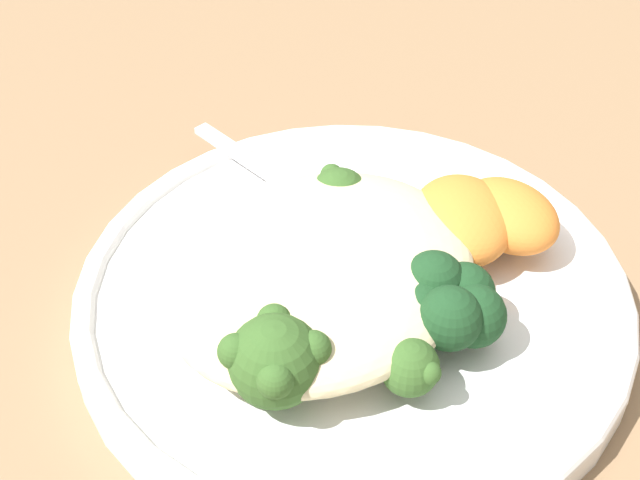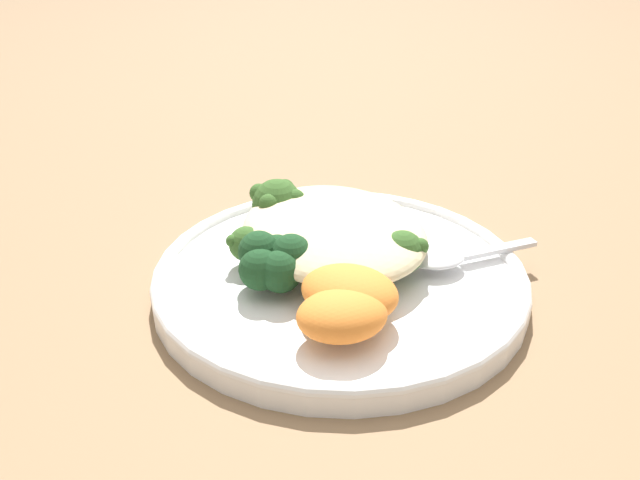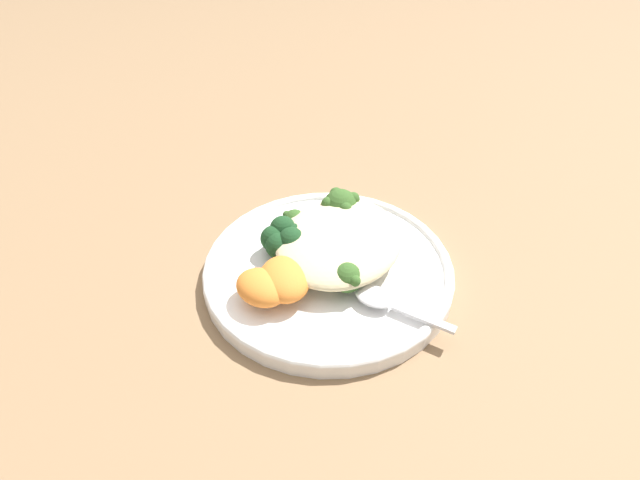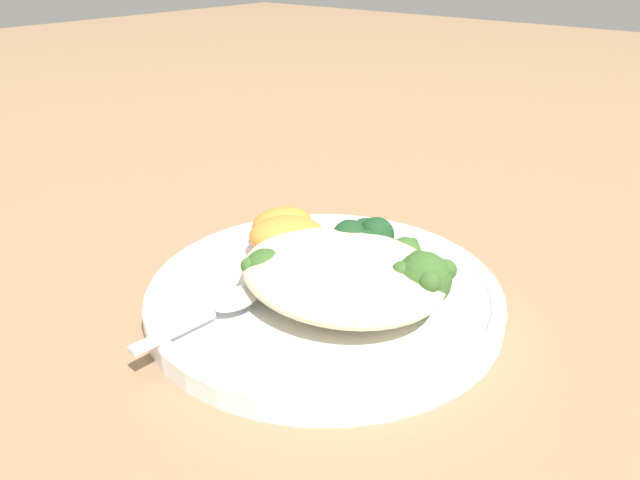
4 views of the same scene
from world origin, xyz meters
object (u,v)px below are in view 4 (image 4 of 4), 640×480
object	(u,v)px
plate	(324,293)
broccoli_stalk_2	(412,278)
sweet_potato_chunk_1	(287,235)
kale_tuft	(361,238)
broccoli_stalk_3	(370,256)
quinoa_mound	(341,273)
broccoli_stalk_1	(335,284)
spoon	(224,304)
broccoli_stalk_0	(276,268)
sweet_potato_chunk_0	(282,224)

from	to	relation	value
plate	broccoli_stalk_2	world-z (taller)	broccoli_stalk_2
sweet_potato_chunk_1	kale_tuft	distance (m)	0.07
broccoli_stalk_3	sweet_potato_chunk_1	xyz separation A→B (m)	(0.08, 0.02, 0.00)
quinoa_mound	kale_tuft	world-z (taller)	kale_tuft
broccoli_stalk_2	sweet_potato_chunk_1	distance (m)	0.13
broccoli_stalk_1	spoon	distance (m)	0.09
plate	spoon	xyz separation A→B (m)	(0.03, 0.08, 0.01)
broccoli_stalk_0	broccoli_stalk_1	distance (m)	0.05
broccoli_stalk_2	kale_tuft	distance (m)	0.08
sweet_potato_chunk_1	kale_tuft	xyz separation A→B (m)	(-0.06, -0.03, 0.00)
sweet_potato_chunk_1	sweet_potato_chunk_0	bearing A→B (deg)	-37.26
broccoli_stalk_0	kale_tuft	bearing A→B (deg)	177.57
sweet_potato_chunk_0	sweet_potato_chunk_1	size ratio (longest dim) A/B	0.88
broccoli_stalk_1	broccoli_stalk_2	distance (m)	0.06
broccoli_stalk_1	broccoli_stalk_0	bearing A→B (deg)	-130.14
plate	broccoli_stalk_3	xyz separation A→B (m)	(-0.01, -0.04, 0.02)
broccoli_stalk_0	broccoli_stalk_2	xyz separation A→B (m)	(-0.10, -0.05, 0.01)
sweet_potato_chunk_0	kale_tuft	world-z (taller)	kale_tuft
kale_tuft	spoon	xyz separation A→B (m)	(0.03, 0.14, -0.01)
plate	sweet_potato_chunk_0	xyz separation A→B (m)	(0.08, -0.04, 0.03)
broccoli_stalk_2	broccoli_stalk_1	bearing A→B (deg)	-143.83
broccoli_stalk_0	broccoli_stalk_1	bearing A→B (deg)	115.57
broccoli_stalk_1	broccoli_stalk_3	distance (m)	0.06
broccoli_stalk_3	sweet_potato_chunk_0	world-z (taller)	sweet_potato_chunk_0
plate	broccoli_stalk_3	world-z (taller)	broccoli_stalk_3
quinoa_mound	broccoli_stalk_2	xyz separation A→B (m)	(-0.05, -0.02, 0.00)
sweet_potato_chunk_0	sweet_potato_chunk_1	xyz separation A→B (m)	(-0.02, 0.02, 0.00)
plate	broccoli_stalk_2	size ratio (longest dim) A/B	2.33
broccoli_stalk_2	broccoli_stalk_3	size ratio (longest dim) A/B	1.30
quinoa_mound	broccoli_stalk_3	distance (m)	0.05
broccoli_stalk_0	broccoli_stalk_3	world-z (taller)	broccoli_stalk_0
broccoli_stalk_3	kale_tuft	world-z (taller)	kale_tuft
quinoa_mound	sweet_potato_chunk_0	world-z (taller)	quinoa_mound
broccoli_stalk_0	broccoli_stalk_2	distance (m)	0.11
plate	broccoli_stalk_0	world-z (taller)	broccoli_stalk_0
broccoli_stalk_3	kale_tuft	xyz separation A→B (m)	(0.02, -0.01, 0.01)
broccoli_stalk_1	quinoa_mound	bearing A→B (deg)	143.23
broccoli_stalk_0	spoon	xyz separation A→B (m)	(0.00, 0.05, -0.01)
kale_tuft	sweet_potato_chunk_0	bearing A→B (deg)	12.16
broccoli_stalk_0	sweet_potato_chunk_0	distance (m)	0.09
broccoli_stalk_3	sweet_potato_chunk_1	distance (m)	0.08
broccoli_stalk_1	spoon	bearing A→B (deg)	-93.49
quinoa_mound	sweet_potato_chunk_1	bearing A→B (deg)	-18.19
broccoli_stalk_0	broccoli_stalk_2	world-z (taller)	broccoli_stalk_2
quinoa_mound	broccoli_stalk_2	distance (m)	0.05
plate	quinoa_mound	size ratio (longest dim) A/B	1.74
broccoli_stalk_1	sweet_potato_chunk_0	xyz separation A→B (m)	(0.11, -0.05, 0.00)
plate	broccoli_stalk_1	distance (m)	0.04
sweet_potato_chunk_0	kale_tuft	xyz separation A→B (m)	(-0.08, -0.02, 0.00)
quinoa_mound	spoon	world-z (taller)	quinoa_mound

